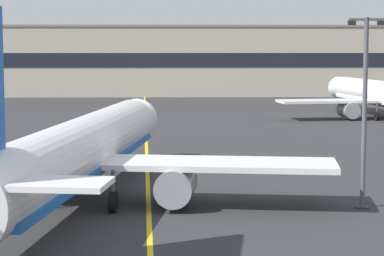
% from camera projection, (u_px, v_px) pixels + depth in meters
% --- Properties ---
extents(taxiway_centreline, '(6.51, 179.90, 0.01)m').
position_uv_depth(taxiway_centreline, '(147.00, 168.00, 62.41)').
color(taxiway_centreline, yellow).
rests_on(taxiway_centreline, ground).
extents(airliner_foreground, '(32.36, 41.45, 11.65)m').
position_uv_depth(airliner_foreground, '(78.00, 152.00, 47.35)').
color(airliner_foreground, white).
rests_on(airliner_foreground, ground).
extents(apron_lamp_post, '(2.24, 0.90, 11.66)m').
position_uv_depth(apron_lamp_post, '(365.00, 109.00, 46.24)').
color(apron_lamp_post, '#515156').
rests_on(apron_lamp_post, ground).
extents(safety_cone_by_nose_gear, '(0.44, 0.44, 0.55)m').
position_uv_depth(safety_cone_by_nose_gear, '(121.00, 164.00, 62.64)').
color(safety_cone_by_nose_gear, orange).
rests_on(safety_cone_by_nose_gear, ground).
extents(terminal_building, '(140.05, 12.40, 14.20)m').
position_uv_depth(terminal_building, '(133.00, 61.00, 154.84)').
color(terminal_building, '#B2A893').
rests_on(terminal_building, ground).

